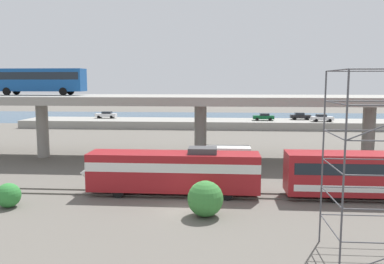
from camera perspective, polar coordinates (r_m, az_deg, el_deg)
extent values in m
plane|color=#605B54|center=(31.02, -0.88, -11.06)|extent=(260.00, 260.00, 0.00)
cube|color=#59544C|center=(34.12, -0.37, -9.24)|extent=(110.00, 0.12, 0.12)
cube|color=#59544C|center=(35.50, -0.18, -8.58)|extent=(110.00, 0.12, 0.12)
cube|color=maroon|center=(34.44, -2.64, -5.61)|extent=(14.61, 3.00, 3.20)
cube|color=silver|center=(34.32, -2.64, -4.68)|extent=(14.61, 3.04, 0.77)
cone|color=silver|center=(36.13, -14.27, -5.74)|extent=(1.99, 2.85, 2.85)
cube|color=black|center=(35.43, -12.04, -3.92)|extent=(1.99, 2.70, 1.02)
cube|color=#3F3F42|center=(33.87, 1.54, -2.64)|extent=(2.40, 1.80, 0.50)
cylinder|color=black|center=(34.41, -10.55, -8.49)|extent=(0.96, 0.18, 0.96)
cylinder|color=black|center=(36.93, -9.47, -7.38)|extent=(0.96, 0.18, 0.96)
cylinder|color=black|center=(33.29, 5.01, -8.93)|extent=(0.96, 0.18, 0.96)
cylinder|color=black|center=(35.89, 4.97, -7.73)|extent=(0.96, 0.18, 0.96)
cylinder|color=black|center=(34.53, 19.83, -8.79)|extent=(0.92, 0.18, 0.92)
cylinder|color=black|center=(37.05, 18.72, -7.65)|extent=(0.92, 0.18, 0.92)
cube|color=gray|center=(49.45, 1.23, 4.62)|extent=(96.00, 10.50, 1.00)
cylinder|color=gray|center=(54.83, -20.59, 0.24)|extent=(1.50, 1.50, 6.97)
cylinder|color=gray|center=(49.79, 1.22, 0.04)|extent=(1.50, 1.50, 6.97)
cylinder|color=gray|center=(52.77, 23.92, -0.18)|extent=(1.50, 1.50, 6.97)
cube|color=#14478C|center=(55.87, -21.09, 6.96)|extent=(12.00, 2.55, 2.90)
cube|color=black|center=(55.88, -21.12, 7.49)|extent=(11.52, 2.59, 0.93)
cylinder|color=black|center=(56.51, -24.97, 5.29)|extent=(1.00, 0.26, 1.00)
cylinder|color=black|center=(58.64, -23.82, 5.40)|extent=(1.00, 0.26, 1.00)
cylinder|color=black|center=(53.28, -17.95, 5.54)|extent=(1.00, 0.26, 1.00)
cylinder|color=black|center=(55.53, -17.00, 5.63)|extent=(1.00, 0.26, 1.00)
cube|color=black|center=(41.75, 0.33, -4.22)|extent=(2.00, 2.30, 2.00)
cube|color=silver|center=(41.60, 5.16, -3.87)|extent=(4.60, 2.30, 2.60)
cylinder|color=black|center=(40.88, 0.63, -5.90)|extent=(0.88, 0.28, 0.88)
cylinder|color=black|center=(43.01, 0.82, -5.24)|extent=(0.88, 0.28, 0.88)
cylinder|color=black|center=(40.83, 6.58, -5.97)|extent=(0.88, 0.28, 0.88)
cylinder|color=black|center=(42.96, 6.47, -5.30)|extent=(0.88, 0.28, 0.88)
cylinder|color=#47474C|center=(25.07, 18.19, -3.64)|extent=(0.10, 0.10, 10.34)
cylinder|color=#47474C|center=(21.11, 20.89, -5.77)|extent=(0.10, 0.10, 10.34)
cylinder|color=#47474C|center=(26.48, 22.37, -10.95)|extent=(4.19, 0.07, 0.07)
cylinder|color=#47474C|center=(22.77, 25.70, -14.13)|extent=(4.19, 0.07, 0.07)
cylinder|color=#47474C|center=(24.00, 19.07, -12.70)|extent=(0.07, 4.19, 0.07)
cylinder|color=#47474C|center=(26.01, 22.56, -7.34)|extent=(4.19, 0.07, 0.07)
cylinder|color=#47474C|center=(23.48, 19.24, -8.73)|extent=(0.07, 4.19, 0.07)
cylinder|color=#47474C|center=(25.65, 22.75, -3.60)|extent=(4.19, 0.07, 0.07)
cylinder|color=#47474C|center=(23.08, 19.42, -4.61)|extent=(0.07, 4.19, 0.07)
cylinder|color=#47474C|center=(25.40, 22.94, 0.22)|extent=(4.19, 0.07, 0.07)
cylinder|color=#47474C|center=(22.80, 19.60, -0.37)|extent=(0.07, 4.19, 0.07)
cylinder|color=#47474C|center=(25.26, 23.13, 4.10)|extent=(4.19, 0.07, 0.07)
cylinder|color=#47474C|center=(22.65, 19.79, 3.95)|extent=(0.07, 4.19, 0.07)
cylinder|color=#47474C|center=(25.24, 23.33, 8.00)|extent=(4.19, 0.07, 0.07)
cylinder|color=#47474C|center=(22.62, 19.98, 8.31)|extent=(0.07, 4.19, 0.07)
cylinder|color=#47474C|center=(23.09, 25.58, -16.13)|extent=(4.22, 0.07, 1.79)
cube|color=gray|center=(84.84, 2.52, 1.21)|extent=(79.48, 10.00, 1.62)
cube|color=black|center=(88.02, 15.24, 2.15)|extent=(4.19, 1.78, 0.70)
cube|color=#1E232B|center=(87.93, 15.12, 2.53)|extent=(1.84, 1.56, 0.48)
cylinder|color=black|center=(89.12, 15.96, 1.96)|extent=(0.64, 0.20, 0.64)
cylinder|color=black|center=(87.48, 16.17, 1.86)|extent=(0.64, 0.20, 0.64)
cylinder|color=black|center=(88.64, 14.31, 1.99)|extent=(0.64, 0.20, 0.64)
cylinder|color=black|center=(86.98, 14.50, 1.88)|extent=(0.64, 0.20, 0.64)
cube|color=silver|center=(84.97, 18.12, 1.87)|extent=(4.31, 1.83, 0.70)
cube|color=#1E232B|center=(84.87, 17.99, 2.27)|extent=(1.89, 1.61, 0.48)
cylinder|color=black|center=(86.17, 18.83, 1.68)|extent=(0.64, 0.20, 0.64)
cylinder|color=black|center=(84.50, 19.13, 1.56)|extent=(0.64, 0.20, 0.64)
cylinder|color=black|center=(85.54, 17.10, 1.71)|extent=(0.64, 0.20, 0.64)
cylinder|color=black|center=(83.86, 17.36, 1.59)|extent=(0.64, 0.20, 0.64)
cube|color=silver|center=(90.46, -12.20, 2.37)|extent=(4.62, 1.70, 0.70)
cube|color=#1E232B|center=(90.35, -12.07, 2.75)|extent=(2.03, 1.50, 0.48)
cylinder|color=black|center=(90.14, -13.22, 2.10)|extent=(0.64, 0.20, 0.64)
cylinder|color=black|center=(91.68, -12.91, 2.20)|extent=(0.64, 0.20, 0.64)
cylinder|color=black|center=(89.32, -11.46, 2.11)|extent=(0.64, 0.20, 0.64)
cylinder|color=black|center=(90.87, -11.19, 2.20)|extent=(0.64, 0.20, 0.64)
cube|color=#0C4C26|center=(84.59, 10.17, 2.09)|extent=(4.34, 1.89, 0.70)
cube|color=#1E232B|center=(84.56, 10.33, 2.49)|extent=(1.91, 1.66, 0.48)
cylinder|color=black|center=(83.60, 9.31, 1.81)|extent=(0.64, 0.20, 0.64)
cylinder|color=black|center=(85.39, 9.21, 1.92)|extent=(0.64, 0.20, 0.64)
cylinder|color=black|center=(83.88, 11.14, 1.79)|extent=(0.64, 0.20, 0.64)
cylinder|color=black|center=(85.65, 11.00, 1.90)|extent=(0.64, 0.20, 0.64)
cube|color=#2D5170|center=(107.80, 2.92, 2.07)|extent=(140.00, 36.00, 0.01)
sphere|color=#318237|center=(34.44, -24.79, -8.22)|extent=(1.91, 1.91, 1.91)
sphere|color=#387D37|center=(29.26, 1.93, -9.51)|extent=(2.62, 2.62, 2.62)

